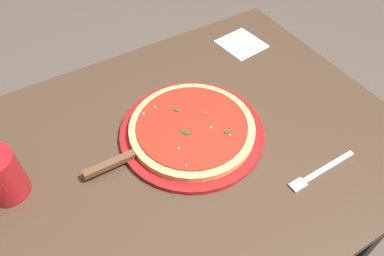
% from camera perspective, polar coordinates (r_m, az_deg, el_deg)
% --- Properties ---
extents(restaurant_table, '(1.04, 0.80, 0.76)m').
position_cam_1_polar(restaurant_table, '(0.99, -0.87, -7.58)').
color(restaurant_table, black).
rests_on(restaurant_table, ground_plane).
extents(serving_plate, '(0.35, 0.35, 0.01)m').
position_cam_1_polar(serving_plate, '(0.90, -0.00, -0.59)').
color(serving_plate, red).
rests_on(serving_plate, restaurant_table).
extents(pizza, '(0.30, 0.30, 0.02)m').
position_cam_1_polar(pizza, '(0.88, -0.00, 0.09)').
color(pizza, '#DBB26B').
rests_on(pizza, serving_plate).
extents(pizza_server, '(0.22, 0.07, 0.01)m').
position_cam_1_polar(pizza_server, '(0.85, -9.77, -4.37)').
color(pizza_server, silver).
rests_on(pizza_server, serving_plate).
extents(cup_tall_drink, '(0.09, 0.09, 0.11)m').
position_cam_1_polar(cup_tall_drink, '(0.85, -27.47, -6.59)').
color(cup_tall_drink, '#B2191E').
rests_on(cup_tall_drink, restaurant_table).
extents(napkin_folded_right, '(0.13, 0.14, 0.00)m').
position_cam_1_polar(napkin_folded_right, '(1.18, 7.68, 12.79)').
color(napkin_folded_right, white).
rests_on(napkin_folded_right, restaurant_table).
extents(fork, '(0.19, 0.02, 0.00)m').
position_cam_1_polar(fork, '(0.87, 19.06, -6.49)').
color(fork, silver).
rests_on(fork, restaurant_table).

